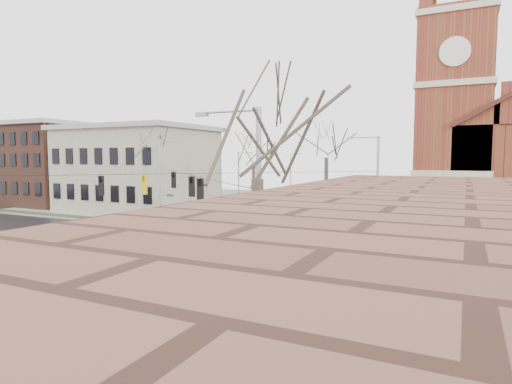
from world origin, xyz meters
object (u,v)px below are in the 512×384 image
at_px(signal_pole_ne, 375,186).
at_px(cargo_van, 225,270).
at_px(tree_ne, 327,152).
at_px(parked_car_a, 407,247).
at_px(streetlight_north_a, 240,178).
at_px(tree_nw_far, 148,154).
at_px(signal_pole_se, 254,224).
at_px(streetlight_north_b, 291,173).
at_px(tree_se, 257,164).
at_px(tree_nw_near, 254,161).
at_px(signal_pole_nw, 161,180).

height_order(signal_pole_ne, cargo_van, signal_pole_ne).
bearing_deg(tree_ne, parked_car_a, -30.39).
distance_m(signal_pole_ne, streetlight_north_a, 27.48).
bearing_deg(signal_pole_ne, tree_nw_far, 175.98).
height_order(signal_pole_se, streetlight_north_b, signal_pole_se).
xyz_separation_m(streetlight_north_a, tree_se, (23.35, -42.06, 2.71)).
bearing_deg(tree_nw_near, cargo_van, -68.02).
bearing_deg(signal_pole_nw, tree_ne, 3.85).
bearing_deg(tree_se, streetlight_north_a, 119.04).
bearing_deg(tree_nw_near, signal_pole_se, -63.44).
distance_m(streetlight_north_b, tree_se, 66.36).
bearing_deg(signal_pole_ne, signal_pole_se, -90.00).
relative_size(signal_pole_se, streetlight_north_b, 1.12).
xyz_separation_m(streetlight_north_a, parked_car_a, (25.00, -19.80, -3.86)).
distance_m(tree_nw_near, tree_se, 31.03).
bearing_deg(tree_nw_near, signal_pole_ne, -9.75).
height_order(signal_pole_ne, streetlight_north_a, signal_pole_ne).
bearing_deg(tree_se, tree_nw_far, 134.87).
xyz_separation_m(signal_pole_nw, tree_nw_near, (10.07, 2.16, 2.08)).
distance_m(signal_pole_se, streetlight_north_a, 45.20).
distance_m(streetlight_north_a, tree_nw_far, 15.54).
bearing_deg(tree_nw_far, parked_car_a, -10.03).
xyz_separation_m(signal_pole_se, streetlight_north_a, (-21.97, 39.50, -0.48)).
bearing_deg(signal_pole_ne, streetlight_north_b, 121.05).
bearing_deg(signal_pole_nw, parked_car_a, -7.31).
bearing_deg(signal_pole_se, signal_pole_ne, 90.00).
xyz_separation_m(signal_pole_se, cargo_van, (-4.95, 6.26, -3.81)).
xyz_separation_m(cargo_van, parked_car_a, (7.98, 13.44, -0.53)).
distance_m(signal_pole_se, tree_ne, 24.82).
distance_m(streetlight_north_b, tree_nw_near, 35.69).
height_order(streetlight_north_b, tree_nw_near, tree_nw_near).
bearing_deg(streetlight_north_a, tree_se, -60.96).
bearing_deg(tree_se, tree_nw_near, 116.72).
height_order(signal_pole_se, tree_nw_far, tree_nw_far).
height_order(signal_pole_nw, streetlight_north_a, signal_pole_nw).
bearing_deg(signal_pole_se, cargo_van, 128.31).
height_order(signal_pole_ne, signal_pole_nw, same).
height_order(signal_pole_nw, tree_nw_near, tree_nw_near).
xyz_separation_m(signal_pole_se, tree_nw_far, (-25.88, 24.82, 2.77)).
height_order(tree_nw_far, tree_se, tree_nw_far).
distance_m(signal_pole_se, tree_se, 3.66).
height_order(streetlight_north_a, tree_nw_far, tree_nw_far).
relative_size(cargo_van, tree_nw_near, 0.54).
height_order(parked_car_a, tree_se, tree_se).
relative_size(signal_pole_ne, cargo_van, 1.71).
relative_size(signal_pole_nw, cargo_van, 1.71).
relative_size(signal_pole_ne, tree_nw_far, 0.85).
bearing_deg(cargo_van, signal_pole_se, -44.03).
distance_m(cargo_van, tree_nw_far, 28.73).
bearing_deg(signal_pole_nw, signal_pole_ne, 0.00).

